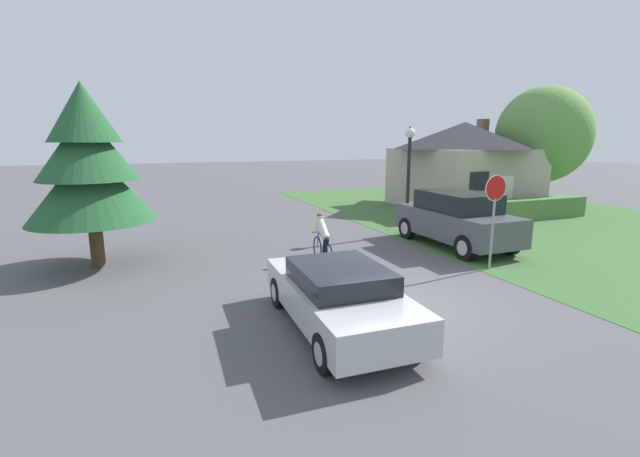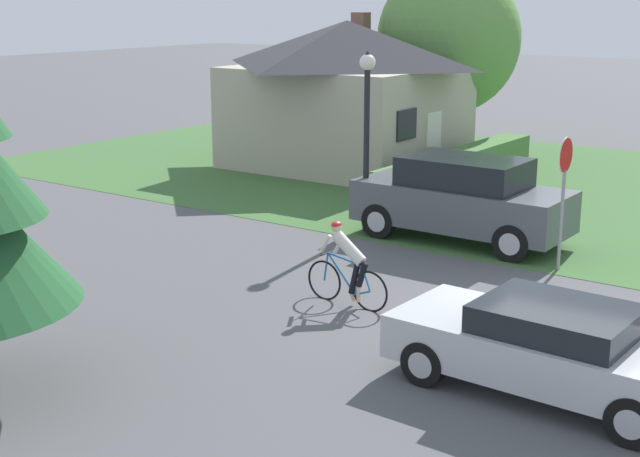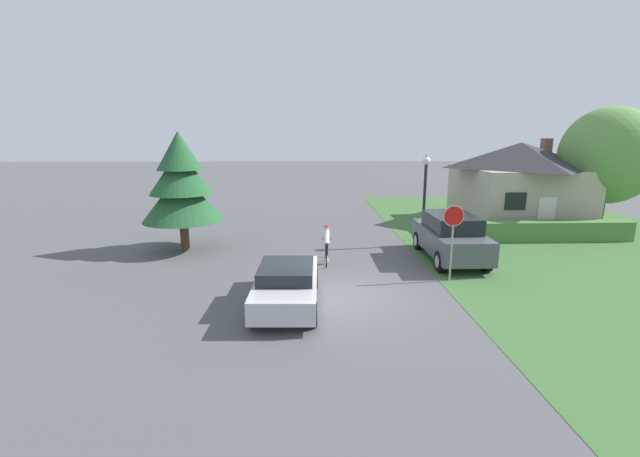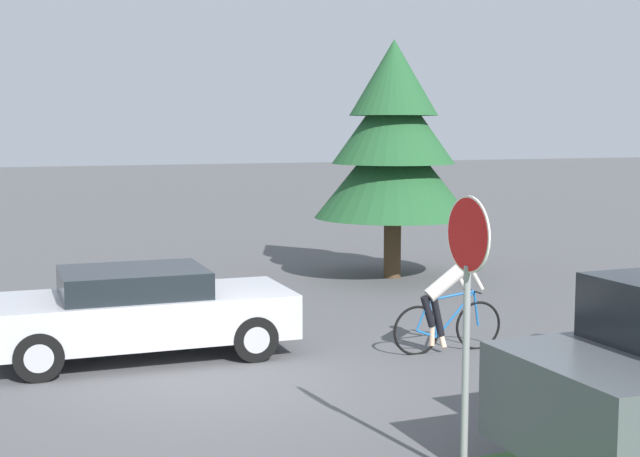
{
  "view_description": "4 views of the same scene",
  "coord_description": "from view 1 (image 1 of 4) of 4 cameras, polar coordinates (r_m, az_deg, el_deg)",
  "views": [
    {
      "loc": [
        -5.21,
        -8.03,
        3.69
      ],
      "look_at": [
        -1.02,
        2.54,
        1.36
      ],
      "focal_mm": 24.0,
      "sensor_mm": 36.0,
      "label": 1
    },
    {
      "loc": [
        -13.25,
        -4.87,
        5.44
      ],
      "look_at": [
        -2.0,
        3.19,
        1.83
      ],
      "focal_mm": 50.0,
      "sensor_mm": 36.0,
      "label": 2
    },
    {
      "loc": [
        -1.31,
        -13.17,
        5.2
      ],
      "look_at": [
        -0.79,
        2.36,
        1.74
      ],
      "focal_mm": 24.0,
      "sensor_mm": 36.0,
      "label": 3
    },
    {
      "loc": [
        11.06,
        -3.06,
        3.38
      ],
      "look_at": [
        -1.04,
        1.82,
        1.9
      ],
      "focal_mm": 50.0,
      "sensor_mm": 36.0,
      "label": 4
    }
  ],
  "objects": [
    {
      "name": "ground_plane",
      "position": [
        10.26,
        10.73,
        -9.7
      ],
      "size": [
        140.0,
        140.0,
        0.0
      ],
      "primitive_type": "plane",
      "color": "#515154"
    },
    {
      "name": "stop_sign",
      "position": [
        13.16,
        22.24,
        3.17
      ],
      "size": [
        0.74,
        0.07,
        2.75
      ],
      "rotation": [
        0.0,
        0.0,
        3.15
      ],
      "color": "gray",
      "rests_on": "ground"
    },
    {
      "name": "cottage_house",
      "position": [
        25.57,
        18.5,
        8.2
      ],
      "size": [
        6.66,
        7.02,
        4.94
      ],
      "rotation": [
        0.0,
        0.0,
        0.01
      ],
      "color": "#B2A893",
      "rests_on": "ground"
    },
    {
      "name": "cyclist",
      "position": [
        12.96,
        0.39,
        -1.58
      ],
      "size": [
        0.44,
        1.8,
        1.56
      ],
      "rotation": [
        0.0,
        0.0,
        1.52
      ],
      "color": "black",
      "rests_on": "ground"
    },
    {
      "name": "parked_suv_right",
      "position": [
        15.84,
        17.63,
        1.22
      ],
      "size": [
        2.08,
        4.86,
        1.94
      ],
      "rotation": [
        0.0,
        0.0,
        1.57
      ],
      "color": "#4C5156",
      "rests_on": "ground"
    },
    {
      "name": "street_lamp",
      "position": [
        17.13,
        11.78,
        8.58
      ],
      "size": [
        0.37,
        0.37,
        4.25
      ],
      "color": "black",
      "rests_on": "ground"
    },
    {
      "name": "hedge_row",
      "position": [
        21.98,
        24.29,
        2.21
      ],
      "size": [
        8.53,
        0.9,
        0.99
      ],
      "primitive_type": "cube",
      "color": "#4C7A3D",
      "rests_on": "ground"
    },
    {
      "name": "deciduous_tree_right",
      "position": [
        27.33,
        27.58,
        11.0
      ],
      "size": [
        5.02,
        5.02,
        6.66
      ],
      "color": "#4C3823",
      "rests_on": "ground"
    },
    {
      "name": "sedan_left_lane",
      "position": [
        8.58,
        2.42,
        -8.94
      ],
      "size": [
        2.01,
        4.47,
        1.32
      ],
      "rotation": [
        0.0,
        0.0,
        1.54
      ],
      "color": "#BCBCC1",
      "rests_on": "ground"
    },
    {
      "name": "grass_verge_right",
      "position": [
        20.89,
        31.99,
        -0.35
      ],
      "size": [
        16.0,
        36.0,
        0.01
      ],
      "primitive_type": "cube",
      "color": "#3D6633",
      "rests_on": "ground"
    },
    {
      "name": "conifer_tall_near",
      "position": [
        14.06,
        -28.53,
        7.64
      ],
      "size": [
        3.53,
        3.53,
        5.32
      ],
      "color": "#4C3823",
      "rests_on": "ground"
    }
  ]
}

